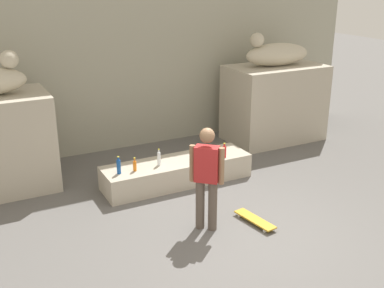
% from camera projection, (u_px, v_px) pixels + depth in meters
% --- Properties ---
extents(ground_plane, '(40.00, 40.00, 0.00)m').
position_uv_depth(ground_plane, '(236.00, 233.00, 7.34)').
color(ground_plane, '#605E5B').
extents(facade_wall, '(11.78, 0.60, 5.37)m').
position_uv_depth(facade_wall, '(124.00, 27.00, 10.39)').
color(facade_wall, '#A8A692').
rests_on(facade_wall, ground_plane).
extents(pedestal_right, '(2.24, 1.34, 1.79)m').
position_uv_depth(pedestal_right, '(274.00, 103.00, 11.22)').
color(pedestal_right, '#B7AD99').
rests_on(pedestal_right, ground_plane).
extents(statue_reclining_right, '(1.64, 0.68, 0.78)m').
position_uv_depth(statue_reclining_right, '(276.00, 54.00, 10.80)').
color(statue_reclining_right, beige).
rests_on(statue_reclining_right, pedestal_right).
extents(ledge_block, '(2.87, 0.80, 0.46)m').
position_uv_depth(ledge_block, '(177.00, 172.00, 9.03)').
color(ledge_block, '#B7AD99').
rests_on(ledge_block, ground_plane).
extents(skater, '(0.42, 0.39, 1.67)m').
position_uv_depth(skater, '(207.00, 175.00, 7.16)').
color(skater, brown).
rests_on(skater, ground_plane).
extents(skateboard, '(0.32, 0.82, 0.08)m').
position_uv_depth(skateboard, '(255.00, 220.00, 7.60)').
color(skateboard, gold).
rests_on(skateboard, ground_plane).
extents(bottle_red, '(0.08, 0.08, 0.29)m').
position_uv_depth(bottle_red, '(224.00, 152.00, 9.07)').
color(bottle_red, red).
rests_on(bottle_red, ledge_block).
extents(bottle_blue, '(0.07, 0.07, 0.33)m').
position_uv_depth(bottle_blue, '(119.00, 166.00, 8.32)').
color(bottle_blue, '#194C99').
rests_on(bottle_blue, ledge_block).
extents(bottle_orange, '(0.06, 0.06, 0.26)m').
position_uv_depth(bottle_orange, '(135.00, 166.00, 8.45)').
color(bottle_orange, orange).
rests_on(bottle_orange, ledge_block).
extents(bottle_clear, '(0.06, 0.06, 0.32)m').
position_uv_depth(bottle_clear, '(159.00, 158.00, 8.69)').
color(bottle_clear, silver).
rests_on(bottle_clear, ledge_block).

